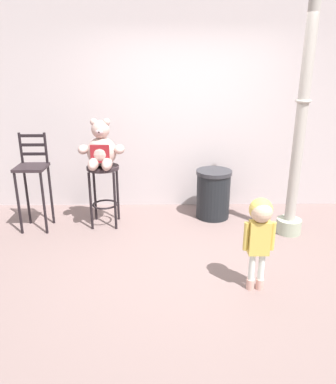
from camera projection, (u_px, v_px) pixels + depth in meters
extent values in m
plane|color=#7B6561|center=(196.00, 266.00, 3.91)|extent=(24.00, 24.00, 0.00)
cube|color=#C0B3B5|center=(188.00, 78.00, 5.11)|extent=(7.49, 0.30, 3.61)
cylinder|color=#2B2125|center=(103.00, 168.00, 4.65)|extent=(0.40, 0.40, 0.04)
cylinder|color=black|center=(91.00, 201.00, 4.64)|extent=(0.03, 0.03, 0.75)
cylinder|color=black|center=(115.00, 201.00, 4.64)|extent=(0.03, 0.03, 0.75)
cylinder|color=black|center=(95.00, 193.00, 4.92)|extent=(0.03, 0.03, 0.75)
cylinder|color=black|center=(118.00, 193.00, 4.93)|extent=(0.03, 0.03, 0.75)
torus|color=black|center=(105.00, 204.00, 4.82)|extent=(0.33, 0.33, 0.02)
sphere|color=#BD9B92|center=(102.00, 152.00, 4.59)|extent=(0.36, 0.36, 0.36)
cube|color=maroon|center=(100.00, 154.00, 4.44)|extent=(0.23, 0.03, 0.22)
sphere|color=#BD9B92|center=(101.00, 129.00, 4.49)|extent=(0.22, 0.22, 0.22)
ellipsoid|color=#C19B9F|center=(99.00, 132.00, 4.41)|extent=(0.09, 0.07, 0.07)
sphere|color=black|center=(99.00, 132.00, 4.38)|extent=(0.03, 0.03, 0.03)
sphere|color=#BD9B92|center=(94.00, 122.00, 4.46)|extent=(0.09, 0.09, 0.09)
sphere|color=#BD9B92|center=(107.00, 122.00, 4.47)|extent=(0.09, 0.09, 0.09)
ellipsoid|color=#BD9B92|center=(83.00, 149.00, 4.54)|extent=(0.13, 0.20, 0.11)
ellipsoid|color=#BD9B92|center=(119.00, 149.00, 4.55)|extent=(0.13, 0.20, 0.11)
ellipsoid|color=#BD9B92|center=(93.00, 164.00, 4.46)|extent=(0.12, 0.31, 0.15)
ellipsoid|color=#BD9B92|center=(107.00, 164.00, 4.46)|extent=(0.12, 0.31, 0.15)
cylinder|color=#D6A092|center=(250.00, 284.00, 3.50)|extent=(0.07, 0.07, 0.10)
cylinder|color=silver|center=(252.00, 266.00, 3.43)|extent=(0.06, 0.06, 0.27)
cylinder|color=#D6A092|center=(260.00, 284.00, 3.50)|extent=(0.07, 0.07, 0.10)
cylinder|color=silver|center=(261.00, 266.00, 3.44)|extent=(0.06, 0.06, 0.27)
cube|color=#D8B84F|center=(259.00, 238.00, 3.34)|extent=(0.19, 0.11, 0.32)
cylinder|color=#D8B84F|center=(246.00, 236.00, 3.33)|extent=(0.05, 0.05, 0.27)
cylinder|color=#D8B84F|center=(273.00, 236.00, 3.33)|extent=(0.05, 0.05, 0.27)
sphere|color=#D8B293|center=(262.00, 212.00, 3.25)|extent=(0.19, 0.19, 0.19)
sphere|color=gold|center=(261.00, 210.00, 3.27)|extent=(0.21, 0.21, 0.21)
cylinder|color=black|center=(213.00, 196.00, 5.04)|extent=(0.45, 0.45, 0.61)
cylinder|color=#2D2D33|center=(214.00, 172.00, 4.93)|extent=(0.47, 0.47, 0.05)
cylinder|color=#A4AC94|center=(289.00, 226.00, 4.63)|extent=(0.30, 0.30, 0.18)
cylinder|color=#ABA39B|center=(302.00, 113.00, 4.17)|extent=(0.13, 0.13, 2.59)
torus|color=#ADA89E|center=(303.00, 101.00, 4.13)|extent=(0.17, 0.17, 0.04)
cube|color=#2B2125|center=(31.00, 167.00, 4.52)|extent=(0.36, 0.36, 0.03)
cylinder|color=black|center=(18.00, 204.00, 4.51)|extent=(0.03, 0.03, 0.79)
cylinder|color=black|center=(44.00, 204.00, 4.51)|extent=(0.03, 0.03, 0.79)
cylinder|color=black|center=(27.00, 195.00, 4.80)|extent=(0.03, 0.03, 0.79)
cylinder|color=black|center=(51.00, 195.00, 4.80)|extent=(0.03, 0.03, 0.79)
cylinder|color=black|center=(21.00, 148.00, 4.59)|extent=(0.03, 0.03, 0.38)
cylinder|color=black|center=(46.00, 148.00, 4.60)|extent=(0.03, 0.03, 0.38)
cube|color=black|center=(34.00, 154.00, 4.62)|extent=(0.31, 0.02, 0.04)
cube|color=black|center=(33.00, 145.00, 4.58)|extent=(0.31, 0.02, 0.04)
cube|color=black|center=(32.00, 136.00, 4.55)|extent=(0.31, 0.02, 0.04)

